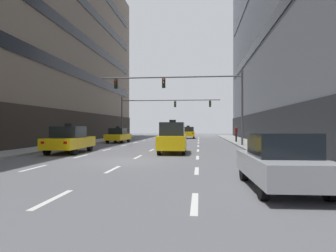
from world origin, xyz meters
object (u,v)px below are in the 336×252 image
Objects in this scene: car_parked_0 at (281,162)px; pedestrian_0 at (236,133)px; taxi_driving_2 at (173,138)px; taxi_driving_3 at (70,140)px; traffic_signal_1 at (159,107)px; taxi_driving_0 at (188,133)px; traffic_signal_0 at (190,91)px; taxi_driving_1 at (118,135)px.

pedestrian_0 reaches higher than car_parked_0.
taxi_driving_2 reaches higher than taxi_driving_3.
traffic_signal_1 is (-3.78, 21.06, 3.35)m from taxi_driving_2.
taxi_driving_2 is at bearing -90.21° from taxi_driving_0.
car_parked_0 is at bearing -69.91° from taxi_driving_2.
traffic_signal_0 reaches higher than taxi_driving_3.
traffic_signal_0 is 8.28m from pedestrian_0.
taxi_driving_0 reaches higher than pedestrian_0.
taxi_driving_2 is at bearing -97.84° from traffic_signal_0.
traffic_signal_0 reaches higher than taxi_driving_2.
taxi_driving_2 is 0.89× the size of taxi_driving_3.
taxi_driving_3 is at bearing -89.04° from taxi_driving_1.
taxi_driving_3 is (-6.82, -25.25, 0.03)m from taxi_driving_0.
taxi_driving_3 is 11.53m from traffic_signal_0.
car_parked_0 is at bearing -93.93° from pedestrian_0.
car_parked_0 is 0.34× the size of traffic_signal_0.
traffic_signal_1 reaches higher than taxi_driving_2.
taxi_driving_3 reaches higher than taxi_driving_0.
taxi_driving_0 is at bearing 61.01° from taxi_driving_1.
traffic_signal_0 is (0.87, -17.67, 4.08)m from taxi_driving_0.
taxi_driving_2 is 21.66m from traffic_signal_1.
taxi_driving_0 is at bearing 42.67° from traffic_signal_1.
taxi_driving_0 is 14.51m from taxi_driving_1.
car_parked_0 is at bearing -43.77° from taxi_driving_3.
taxi_driving_0 is at bearing 74.88° from taxi_driving_3.
taxi_driving_1 is at bearing 115.58° from car_parked_0.
pedestrian_0 is (4.64, 5.68, -3.85)m from traffic_signal_0.
traffic_signal_1 reaches higher than car_parked_0.
taxi_driving_1 is at bearing 120.18° from taxi_driving_2.
taxi_driving_1 is 10.22m from traffic_signal_0.
pedestrian_0 is (5.50, -11.99, 0.23)m from taxi_driving_0.
traffic_signal_0 is (-3.02, 17.84, 4.14)m from car_parked_0.
taxi_driving_2 is at bearing 110.09° from car_parked_0.
taxi_driving_0 is at bearing 96.25° from car_parked_0.
traffic_signal_0 reaches higher than traffic_signal_1.
taxi_driving_3 is 2.93× the size of pedestrian_0.
traffic_signal_0 is (7.69, 7.58, 4.05)m from taxi_driving_3.
taxi_driving_1 is 10.30m from traffic_signal_1.
taxi_driving_2 is 11.59m from car_parked_0.
taxi_driving_3 is 0.38× the size of traffic_signal_0.
taxi_driving_0 is at bearing 92.82° from traffic_signal_0.
taxi_driving_2 reaches higher than taxi_driving_0.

